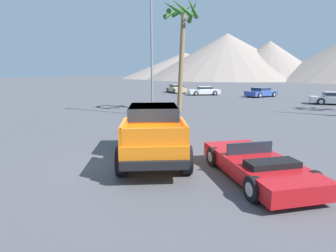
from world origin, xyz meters
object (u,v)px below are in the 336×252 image
Objects in this scene: orange_pickup_truck at (154,129)px; street_lamp_post at (151,40)px; red_convertible_car at (257,166)px; palm_tree_leaning at (181,30)px; parked_car_tan at (176,88)px; parked_car_blue at (261,92)px; parked_car_silver at (335,98)px; parked_car_white at (204,91)px.

street_lamp_post is at bearing 90.13° from orange_pickup_truck.
palm_tree_leaning reaches higher than red_convertible_car.
parked_car_tan is 20.51m from palm_tree_leaning.
parked_car_blue is 1.00× the size of parked_car_tan.
parked_car_blue is 19.87m from street_lamp_post.
palm_tree_leaning reaches higher than parked_car_silver.
parked_car_white is at bearing -67.75° from parked_car_tan.
parked_car_white is 0.97× the size of parked_car_silver.
parked_car_tan is 1.00× the size of parked_car_silver.
orange_pickup_truck is 1.10× the size of parked_car_blue.
orange_pickup_truck is 0.57× the size of street_lamp_post.
parked_car_white is 16.89m from palm_tree_leaning.
palm_tree_leaning is at bearing -109.09° from parked_car_tan.
parked_car_white is (-12.13, 25.95, 0.19)m from red_convertible_car.
orange_pickup_truck is 1.13× the size of parked_car_white.
parked_car_tan is 5.66m from parked_car_white.
parked_car_tan reaches higher than parked_car_blue.
parked_car_white is 15.41m from parked_car_silver.
parked_car_silver is (20.22, -5.85, -0.01)m from parked_car_tan.
parked_car_blue is 9.10m from parked_car_silver.
parked_car_blue is 12.59m from parked_car_tan.
parked_car_silver is at bearing 40.26° from orange_pickup_truck.
orange_pickup_truck is at bearing 134.51° from red_convertible_car.
orange_pickup_truck is at bearing 161.75° from parked_car_white.
parked_car_tan is at bearing 79.79° from red_convertible_car.
parked_car_blue is at bearing -131.70° from parked_car_silver.
orange_pickup_truck is 1.11× the size of parked_car_tan.
orange_pickup_truck is 10.14m from street_lamp_post.
red_convertible_car is at bearing -50.22° from parked_car_blue.
street_lamp_post is 2.92m from palm_tree_leaning.
parked_car_white is at bearing 105.48° from palm_tree_leaning.
red_convertible_car is 22.17m from parked_car_silver.
orange_pickup_truck is at bearing -57.89° from parked_car_blue.
palm_tree_leaning is at bearing 70.73° from street_lamp_post.
parked_car_white reaches higher than red_convertible_car.
red_convertible_car is 12.75m from street_lamp_post.
parked_car_tan is 22.17m from street_lamp_post.
parked_car_silver is at bearing -3.18° from parked_car_blue.
orange_pickup_truck is at bearing -111.58° from parked_car_tan.
parked_car_tan is (-17.46, 27.85, 0.23)m from red_convertible_car.
parked_car_white is at bearing -142.96° from parked_car_blue.
palm_tree_leaning is (0.91, 2.60, 0.94)m from street_lamp_post.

